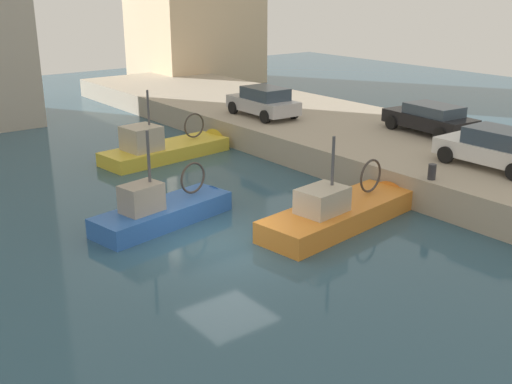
% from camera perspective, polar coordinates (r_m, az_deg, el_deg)
% --- Properties ---
extents(water_surface, '(80.00, 80.00, 0.00)m').
position_cam_1_polar(water_surface, '(19.22, -2.73, -4.88)').
color(water_surface, '#2D5166').
rests_on(water_surface, ground).
extents(quay_wall, '(9.00, 56.00, 1.20)m').
position_cam_1_polar(quay_wall, '(26.90, 17.72, 2.57)').
color(quay_wall, '#ADA08C').
rests_on(quay_wall, ground).
extents(fishing_boat_yellow, '(7.08, 2.67, 4.14)m').
position_cam_1_polar(fishing_boat_yellow, '(29.09, -7.80, 3.58)').
color(fishing_boat_yellow, gold).
rests_on(fishing_boat_yellow, ground).
extents(fishing_boat_blue, '(5.97, 2.56, 4.01)m').
position_cam_1_polar(fishing_boat_blue, '(21.23, -7.91, -2.33)').
color(fishing_boat_blue, '#2D60B7').
rests_on(fishing_boat_blue, ground).
extents(fishing_boat_orange, '(7.16, 2.68, 3.99)m').
position_cam_1_polar(fishing_boat_orange, '(21.10, 8.21, -2.52)').
color(fishing_boat_orange, orange).
rests_on(fishing_boat_orange, ground).
extents(parked_car_white, '(1.99, 4.17, 1.48)m').
position_cam_1_polar(parked_car_white, '(24.35, 21.28, 3.82)').
color(parked_car_white, silver).
rests_on(parked_car_white, quay_wall).
extents(parked_car_silver, '(2.12, 4.18, 1.51)m').
position_cam_1_polar(parked_car_silver, '(31.70, 0.70, 8.35)').
color(parked_car_silver, '#B7B7BC').
rests_on(parked_car_silver, quay_wall).
extents(parked_car_black, '(2.30, 4.45, 1.34)m').
position_cam_1_polar(parked_car_black, '(29.15, 15.81, 6.59)').
color(parked_car_black, black).
rests_on(parked_car_black, quay_wall).
extents(mooring_bollard_mid, '(0.28, 0.28, 0.55)m').
position_cam_1_polar(mooring_bollard_mid, '(22.28, 15.96, 1.81)').
color(mooring_bollard_mid, '#2D2D33').
rests_on(mooring_bollard_mid, quay_wall).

